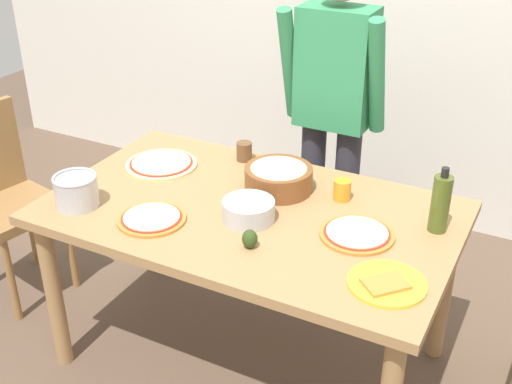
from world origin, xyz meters
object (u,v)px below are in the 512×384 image
pizza_cooked_on_tray (357,234)px  cup_orange (342,190)px  plate_with_slice (387,283)px  person_cook (333,106)px  popcorn_bowl (279,176)px  pizza_second_cooked (152,219)px  olive_oil_bottle (440,203)px  chair_wooden_left (2,192)px  mixing_bowl_steel (249,210)px  pizza_raw_on_board (161,164)px  avocado (250,239)px  steel_pot (76,191)px  cup_small_brown (244,151)px  dining_table (250,228)px

pizza_cooked_on_tray → cup_orange: cup_orange is taller
plate_with_slice → cup_orange: 0.59m
person_cook → popcorn_bowl: bearing=-91.3°
person_cook → plate_with_slice: size_ratio=6.23×
pizza_second_cooked → olive_oil_bottle: size_ratio=1.02×
person_cook → chair_wooden_left: 1.64m
person_cook → cup_orange: (0.25, -0.52, -0.14)m
person_cook → mixing_bowl_steel: 0.85m
pizza_raw_on_board → popcorn_bowl: size_ratio=1.13×
olive_oil_bottle → cup_orange: bearing=171.6°
avocado → plate_with_slice: bearing=0.3°
pizza_second_cooked → steel_pot: steel_pot is taller
pizza_raw_on_board → plate_with_slice: plate_with_slice is taller
mixing_bowl_steel → cup_small_brown: size_ratio=2.35×
popcorn_bowl → avocado: popcorn_bowl is taller
pizza_cooked_on_tray → plate_with_slice: plate_with_slice is taller
avocado → cup_orange: bearing=71.2°
plate_with_slice → pizza_second_cooked: bearing=-179.3°
pizza_second_cooked → cup_orange: size_ratio=3.08×
pizza_second_cooked → popcorn_bowl: size_ratio=0.94×
person_cook → avocado: 1.02m
cup_small_brown → popcorn_bowl: bearing=-35.7°
pizza_raw_on_board → mixing_bowl_steel: bearing=-22.7°
dining_table → popcorn_bowl: size_ratio=5.71×
pizza_second_cooked → steel_pot: (-0.33, -0.04, 0.06)m
olive_oil_bottle → cup_small_brown: bearing=167.4°
steel_pot → plate_with_slice: bearing=2.2°
person_cook → steel_pot: bearing=-122.2°
mixing_bowl_steel → steel_pot: size_ratio=1.15×
dining_table → popcorn_bowl: popcorn_bowl is taller
person_cook → avocado: (0.09, -1.00, -0.14)m
pizza_second_cooked → steel_pot: size_ratio=1.51×
pizza_raw_on_board → steel_pot: size_ratio=1.83×
cup_small_brown → pizza_cooked_on_tray: bearing=-29.5°
dining_table → person_cook: bearing=86.8°
dining_table → olive_oil_bottle: size_ratio=6.25×
cup_small_brown → avocado: bearing=-60.2°
pizza_raw_on_board → cup_small_brown: bearing=36.8°
plate_with_slice → olive_oil_bottle: 0.44m
cup_orange → cup_small_brown: 0.54m
popcorn_bowl → pizza_second_cooked: bearing=-125.4°
cup_orange → avocado: size_ratio=1.21×
cup_orange → cup_small_brown: bearing=164.4°
pizza_cooked_on_tray → olive_oil_bottle: size_ratio=1.08×
avocado → cup_small_brown: bearing=119.8°
popcorn_bowl → steel_pot: (-0.65, -0.49, 0.00)m
pizza_raw_on_board → mixing_bowl_steel: (0.56, -0.24, 0.03)m
chair_wooden_left → cup_orange: size_ratio=11.18×
person_cook → pizza_raw_on_board: size_ratio=5.10×
dining_table → person_cook: (0.04, 0.76, 0.27)m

